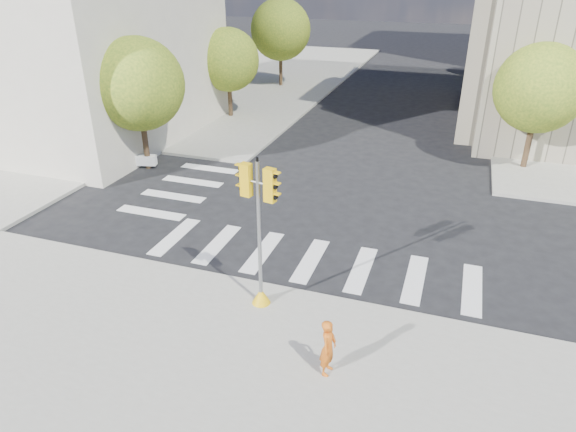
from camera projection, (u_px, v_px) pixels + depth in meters
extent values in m
plane|color=black|center=(328.00, 235.00, 19.63)|extent=(160.00, 160.00, 0.00)
cube|color=gray|center=(192.00, 74.00, 47.46)|extent=(28.00, 40.00, 0.15)
cube|color=gray|center=(575.00, 13.00, 26.62)|extent=(8.00, 8.00, 14.00)
cube|color=beige|center=(32.00, 28.00, 29.57)|extent=(18.00, 14.00, 12.00)
cylinder|color=#382616|center=(146.00, 145.00, 25.54)|extent=(0.28, 0.28, 2.45)
sphere|color=#3C5F1B|center=(138.00, 84.00, 24.21)|extent=(4.40, 4.40, 4.40)
cylinder|color=#382616|center=(230.00, 101.00, 34.07)|extent=(0.28, 0.28, 2.17)
sphere|color=#3C5F1B|center=(228.00, 60.00, 32.88)|extent=(4.00, 4.00, 4.00)
cylinder|color=#382616|center=(281.00, 71.00, 42.45)|extent=(0.28, 0.28, 2.62)
sphere|color=#3C5F1B|center=(281.00, 30.00, 41.01)|extent=(4.80, 4.80, 4.80)
cylinder|color=#382616|center=(527.00, 147.00, 25.40)|extent=(0.28, 0.28, 2.38)
sphere|color=#3C5F1B|center=(540.00, 88.00, 24.12)|extent=(4.20, 4.20, 4.20)
cylinder|color=#382616|center=(515.00, 93.00, 35.54)|extent=(0.28, 0.28, 2.52)
sphere|color=#3C5F1B|center=(524.00, 46.00, 34.16)|extent=(4.60, 4.60, 4.60)
cylinder|color=#382616|center=(508.00, 65.00, 45.76)|extent=(0.28, 0.28, 2.27)
sphere|color=#3C5F1B|center=(514.00, 33.00, 44.54)|extent=(4.00, 4.00, 4.00)
cylinder|color=black|center=(544.00, 72.00, 27.33)|extent=(0.12, 0.12, 8.00)
cylinder|color=black|center=(526.00, 39.00, 39.19)|extent=(0.12, 0.12, 8.00)
cone|color=#E2AC0B|center=(261.00, 296.00, 15.39)|extent=(0.56, 0.56, 0.50)
cylinder|color=gray|center=(259.00, 237.00, 14.50)|extent=(0.11, 0.11, 4.53)
cylinder|color=black|center=(257.00, 160.00, 13.47)|extent=(0.07, 0.07, 0.12)
cylinder|color=gray|center=(258.00, 183.00, 13.76)|extent=(0.89, 0.23, 0.06)
cube|color=#E2AC0B|center=(246.00, 180.00, 13.93)|extent=(0.34, 0.27, 0.95)
cube|color=#E2AC0B|center=(270.00, 185.00, 13.59)|extent=(0.34, 0.27, 0.95)
imported|color=#C65812|center=(328.00, 347.00, 12.54)|extent=(0.41, 0.59, 1.55)
cube|color=white|center=(98.00, 159.00, 26.08)|extent=(5.89, 1.97, 0.50)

